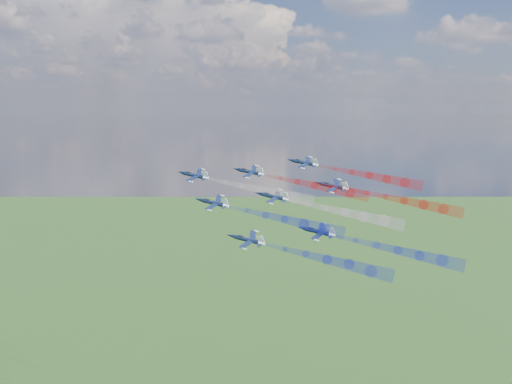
# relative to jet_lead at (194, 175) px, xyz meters

# --- Properties ---
(jet_lead) EXTENTS (12.77, 11.57, 7.16)m
(jet_lead) POSITION_rel_jet_lead_xyz_m (0.00, 0.00, 0.00)
(jet_lead) COLOR black
(trail_lead) EXTENTS (30.79, 14.04, 9.41)m
(trail_lead) POSITION_rel_jet_lead_xyz_m (19.07, -6.26, -3.21)
(trail_lead) COLOR white
(jet_inner_left) EXTENTS (12.77, 11.57, 7.16)m
(jet_inner_left) POSITION_rel_jet_lead_xyz_m (6.86, -13.49, -5.85)
(jet_inner_left) COLOR black
(trail_inner_left) EXTENTS (30.79, 14.04, 9.41)m
(trail_inner_left) POSITION_rel_jet_lead_xyz_m (25.93, -19.75, -9.07)
(trail_inner_left) COLOR #1824CD
(jet_inner_right) EXTENTS (12.77, 11.57, 7.16)m
(jet_inner_right) POSITION_rel_jet_lead_xyz_m (16.02, 4.96, 0.52)
(jet_inner_right) COLOR black
(trail_inner_right) EXTENTS (30.79, 14.04, 9.41)m
(trail_inner_right) POSITION_rel_jet_lead_xyz_m (35.09, -1.30, -2.69)
(trail_inner_right) COLOR red
(jet_outer_left) EXTENTS (12.77, 11.57, 7.16)m
(jet_outer_left) POSITION_rel_jet_lead_xyz_m (16.57, -27.08, -12.77)
(jet_outer_left) COLOR black
(trail_outer_left) EXTENTS (30.79, 14.04, 9.41)m
(trail_outer_left) POSITION_rel_jet_lead_xyz_m (35.64, -33.34, -15.99)
(trail_outer_left) COLOR #1824CD
(jet_center_third) EXTENTS (12.77, 11.57, 7.16)m
(jet_center_third) POSITION_rel_jet_lead_xyz_m (22.98, -8.60, -4.83)
(jet_center_third) COLOR black
(trail_center_third) EXTENTS (30.79, 14.04, 9.41)m
(trail_center_third) POSITION_rel_jet_lead_xyz_m (42.06, -14.85, -8.04)
(trail_center_third) COLOR white
(jet_outer_right) EXTENTS (12.77, 11.57, 7.16)m
(jet_outer_right) POSITION_rel_jet_lead_xyz_m (32.64, 10.53, 2.80)
(jet_outer_right) COLOR black
(trail_outer_right) EXTENTS (30.79, 14.04, 9.41)m
(trail_outer_right) POSITION_rel_jet_lead_xyz_m (51.71, 4.28, -0.41)
(trail_outer_right) COLOR red
(jet_rear_left) EXTENTS (12.77, 11.57, 7.16)m
(jet_rear_left) POSITION_rel_jet_lead_xyz_m (34.38, -21.65, -11.83)
(jet_rear_left) COLOR black
(trail_rear_left) EXTENTS (30.79, 14.04, 9.41)m
(trail_rear_left) POSITION_rel_jet_lead_xyz_m (53.46, -27.91, -15.05)
(trail_rear_left) COLOR #1824CD
(jet_rear_right) EXTENTS (12.77, 11.57, 7.16)m
(jet_rear_right) POSITION_rel_jet_lead_xyz_m (40.10, -2.64, -2.64)
(jet_rear_right) COLOR black
(trail_rear_right) EXTENTS (30.79, 14.04, 9.41)m
(trail_rear_right) POSITION_rel_jet_lead_xyz_m (59.17, -8.90, -5.85)
(trail_rear_right) COLOR red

